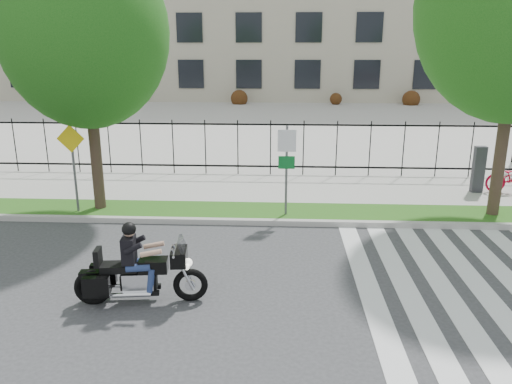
{
  "coord_description": "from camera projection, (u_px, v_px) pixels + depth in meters",
  "views": [
    {
      "loc": [
        0.42,
        -8.75,
        4.65
      ],
      "look_at": [
        -0.2,
        3.0,
        1.25
      ],
      "focal_mm": 35.0,
      "sensor_mm": 36.0,
      "label": 1
    }
  ],
  "objects": [
    {
      "name": "ground",
      "position": [
        258.0,
        296.0,
        9.71
      ],
      "size": [
        120.0,
        120.0,
        0.0
      ],
      "primitive_type": "plane",
      "color": "#353537",
      "rests_on": "ground"
    },
    {
      "name": "curb",
      "position": [
        266.0,
        222.0,
        13.62
      ],
      "size": [
        60.0,
        0.2,
        0.15
      ],
      "primitive_type": "cube",
      "color": "#ABA7A1",
      "rests_on": "ground"
    },
    {
      "name": "grass_verge",
      "position": [
        267.0,
        212.0,
        14.44
      ],
      "size": [
        60.0,
        1.5,
        0.15
      ],
      "primitive_type": "cube",
      "color": "#275A16",
      "rests_on": "ground"
    },
    {
      "name": "sidewalk",
      "position": [
        269.0,
        189.0,
        16.83
      ],
      "size": [
        60.0,
        3.5,
        0.15
      ],
      "primitive_type": "cube",
      "color": "#ADAAA2",
      "rests_on": "ground"
    },
    {
      "name": "plaza",
      "position": [
        276.0,
        119.0,
        33.68
      ],
      "size": [
        80.0,
        34.0,
        0.1
      ],
      "primitive_type": "cube",
      "color": "#ADAAA2",
      "rests_on": "ground"
    },
    {
      "name": "crosswalk_stripes",
      "position": [
        512.0,
        303.0,
        9.46
      ],
      "size": [
        5.7,
        8.0,
        0.01
      ],
      "primitive_type": null,
      "color": "silver",
      "rests_on": "ground"
    },
    {
      "name": "iron_fence",
      "position": [
        271.0,
        148.0,
        18.21
      ],
      "size": [
        30.0,
        0.06,
        2.0
      ],
      "primitive_type": null,
      "color": "black",
      "rests_on": "sidewalk"
    },
    {
      "name": "street_tree_1",
      "position": [
        85.0,
        32.0,
        13.3
      ],
      "size": [
        4.5,
        4.5,
        7.5
      ],
      "color": "#33261C",
      "rests_on": "grass_verge"
    },
    {
      "name": "sign_pole_regulatory",
      "position": [
        287.0,
        159.0,
        13.59
      ],
      "size": [
        0.5,
        0.09,
        2.5
      ],
      "color": "#59595B",
      "rests_on": "grass_verge"
    },
    {
      "name": "sign_pole_warning",
      "position": [
        73.0,
        157.0,
        13.89
      ],
      "size": [
        0.78,
        0.09,
        2.49
      ],
      "color": "#59595B",
      "rests_on": "grass_verge"
    },
    {
      "name": "motorcycle_rider",
      "position": [
        140.0,
        271.0,
        9.32
      ],
      "size": [
        2.51,
        0.84,
        1.94
      ],
      "color": "black",
      "rests_on": "ground"
    }
  ]
}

